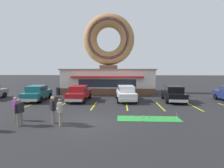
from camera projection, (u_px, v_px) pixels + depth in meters
name	position (u px, v px, depth m)	size (l,w,h in m)	color
ground_plane	(90.00, 123.00, 10.97)	(160.00, 160.00, 0.00)	#232326
donut_shop_building	(109.00, 66.00, 24.50)	(12.30, 6.75, 10.96)	brown
putting_mat	(149.00, 119.00, 11.73)	(4.19, 1.30, 0.03)	green
mini_donut_near_left	(163.00, 117.00, 11.97)	(0.13, 0.13, 0.04)	#D8667F
mini_donut_near_right	(143.00, 117.00, 11.97)	(0.13, 0.13, 0.04)	#A5724C
mini_donut_mid_left	(142.00, 121.00, 11.22)	(0.13, 0.13, 0.04)	#A5724C
mini_donut_mid_centre	(150.00, 117.00, 12.00)	(0.13, 0.13, 0.04)	brown
mini_donut_mid_right	(126.00, 118.00, 11.87)	(0.13, 0.13, 0.04)	#D17F47
mini_donut_far_left	(153.00, 119.00, 11.64)	(0.13, 0.13, 0.04)	#A5724C
mini_donut_far_centre	(172.00, 119.00, 11.55)	(0.13, 0.13, 0.04)	#D8667F
mini_donut_far_right	(134.00, 117.00, 12.03)	(0.13, 0.13, 0.04)	#D8667F
mini_donut_extra	(143.00, 116.00, 12.27)	(0.13, 0.13, 0.04)	#D17F47
golf_ball	(133.00, 117.00, 12.10)	(0.04, 0.04, 0.04)	white
putting_flag_pin	(178.00, 113.00, 11.52)	(0.13, 0.01, 0.55)	silver
car_black	(173.00, 93.00, 18.05)	(2.23, 4.68, 1.60)	black
car_teal	(37.00, 92.00, 18.44)	(2.24, 4.68, 1.60)	#196066
car_white	(126.00, 93.00, 18.31)	(2.23, 4.67, 1.60)	silver
car_red	(79.00, 93.00, 18.35)	(2.00, 4.57, 1.60)	maroon
pedestrian_blue_sweater_man	(16.00, 108.00, 11.30)	(0.56, 0.37, 1.57)	#7F7056
pedestrian_hooded_kid	(60.00, 111.00, 10.29)	(0.38, 0.55, 1.63)	#7F7056
pedestrian_leather_jacket_man	(20.00, 111.00, 10.28)	(0.37, 0.55, 1.63)	slate
pedestrian_clipboard_woman	(53.00, 108.00, 10.75)	(0.46, 0.44, 1.70)	slate
trash_bin	(58.00, 91.00, 22.44)	(0.57, 0.57, 0.97)	#232833
parking_stripe_far_left	(30.00, 105.00, 16.27)	(0.12, 3.60, 0.01)	yellow
parking_stripe_left	(62.00, 105.00, 16.12)	(0.12, 3.60, 0.01)	yellow
parking_stripe_mid_left	(94.00, 106.00, 15.97)	(0.12, 3.60, 0.01)	yellow
parking_stripe_centre	(127.00, 106.00, 15.82)	(0.12, 3.60, 0.01)	yellow
parking_stripe_mid_right	(160.00, 106.00, 15.67)	(0.12, 3.60, 0.01)	yellow
parking_stripe_right	(194.00, 107.00, 15.52)	(0.12, 3.60, 0.01)	yellow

